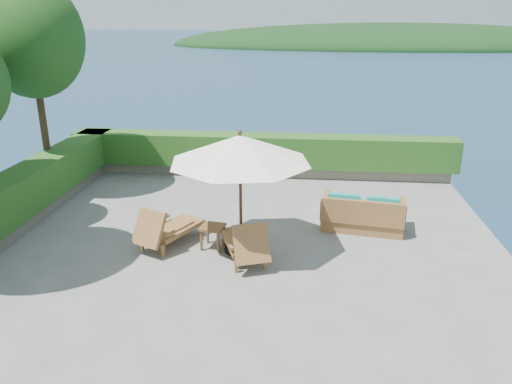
# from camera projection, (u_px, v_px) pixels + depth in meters

# --- Properties ---
(ground) EXTENTS (12.00, 12.00, 0.00)m
(ground) POSITION_uv_depth(u_px,v_px,m) (239.00, 249.00, 11.25)
(ground) COLOR gray
(ground) RESTS_ON ground
(foundation) EXTENTS (12.00, 12.00, 3.00)m
(foundation) POSITION_uv_depth(u_px,v_px,m) (240.00, 308.00, 11.77)
(foundation) COLOR #575145
(foundation) RESTS_ON ocean
(ocean) EXTENTS (600.00, 600.00, 0.00)m
(ocean) POSITION_uv_depth(u_px,v_px,m) (241.00, 359.00, 12.26)
(ocean) COLOR #173248
(ocean) RESTS_ON ground
(offshore_island) EXTENTS (126.00, 57.60, 12.60)m
(offshore_island) POSITION_uv_depth(u_px,v_px,m) (391.00, 46.00, 141.27)
(offshore_island) COLOR black
(offshore_island) RESTS_ON ocean
(planter_wall_far) EXTENTS (12.00, 0.60, 0.36)m
(planter_wall_far) POSITION_uv_depth(u_px,v_px,m) (261.00, 170.00, 16.45)
(planter_wall_far) COLOR gray
(planter_wall_far) RESTS_ON ground
(planter_wall_left) EXTENTS (0.60, 12.00, 0.36)m
(planter_wall_left) POSITION_uv_depth(u_px,v_px,m) (3.00, 232.00, 11.72)
(planter_wall_left) COLOR gray
(planter_wall_left) RESTS_ON ground
(hedge_far) EXTENTS (12.40, 0.90, 1.00)m
(hedge_far) POSITION_uv_depth(u_px,v_px,m) (261.00, 150.00, 16.23)
(hedge_far) COLOR #1B4313
(hedge_far) RESTS_ON planter_wall_far
(tree_far) EXTENTS (2.80, 2.80, 6.03)m
(tree_far) POSITION_uv_depth(u_px,v_px,m) (31.00, 38.00, 13.35)
(tree_far) COLOR #413019
(tree_far) RESTS_ON ground
(patio_umbrella) EXTENTS (3.67, 3.67, 2.75)m
(patio_umbrella) POSITION_uv_depth(u_px,v_px,m) (240.00, 150.00, 10.43)
(patio_umbrella) COLOR black
(patio_umbrella) RESTS_ON ground
(lounge_left) EXTENTS (1.41, 1.89, 1.01)m
(lounge_left) POSITION_uv_depth(u_px,v_px,m) (167.00, 228.00, 11.30)
(lounge_left) COLOR olive
(lounge_left) RESTS_ON ground
(lounge_right) EXTENTS (1.30, 1.91, 1.02)m
(lounge_right) POSITION_uv_depth(u_px,v_px,m) (245.00, 242.00, 10.62)
(lounge_right) COLOR olive
(lounge_right) RESTS_ON ground
(side_table) EXTENTS (0.59, 0.59, 0.54)m
(side_table) POSITION_uv_depth(u_px,v_px,m) (212.00, 230.00, 11.18)
(side_table) COLOR brown
(side_table) RESTS_ON ground
(wicker_loveseat) EXTENTS (2.12, 1.32, 0.98)m
(wicker_loveseat) POSITION_uv_depth(u_px,v_px,m) (363.00, 215.00, 12.18)
(wicker_loveseat) COLOR olive
(wicker_loveseat) RESTS_ON ground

